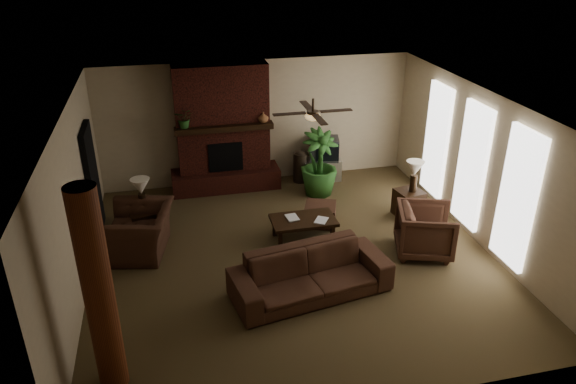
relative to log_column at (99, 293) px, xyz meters
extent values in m
plane|color=brown|center=(2.95, 2.40, -1.40)|extent=(7.00, 7.00, 0.00)
plane|color=silver|center=(2.95, 2.40, 1.40)|extent=(7.00, 7.00, 0.00)
plane|color=tan|center=(2.95, 5.90, 0.00)|extent=(7.00, 0.00, 7.00)
plane|color=tan|center=(2.95, -1.10, 0.00)|extent=(7.00, 0.00, 7.00)
plane|color=tan|center=(-0.55, 2.40, 0.00)|extent=(0.00, 7.00, 7.00)
plane|color=tan|center=(6.45, 2.40, 0.00)|extent=(0.00, 7.00, 7.00)
cube|color=#4D1C14|center=(2.15, 5.65, 0.00)|extent=(2.00, 0.50, 2.80)
cube|color=#4D1C14|center=(2.15, 5.55, -1.17)|extent=(2.40, 0.70, 0.45)
cube|color=black|center=(2.15, 5.39, -0.58)|extent=(0.75, 0.04, 0.65)
cube|color=black|center=(2.15, 5.37, 0.10)|extent=(2.10, 0.28, 0.12)
cube|color=white|center=(6.40, 4.00, -0.05)|extent=(0.08, 0.85, 2.35)
cube|color=white|center=(6.40, 2.60, -0.05)|extent=(0.08, 0.85, 2.35)
cube|color=white|center=(6.40, 1.20, -0.05)|extent=(0.08, 0.85, 2.35)
cylinder|color=brown|center=(0.00, 0.00, 0.00)|extent=(0.36, 0.36, 2.80)
cube|color=black|center=(-0.49, 4.20, -0.35)|extent=(0.10, 1.00, 2.10)
cylinder|color=#302315|center=(3.35, 2.70, 1.28)|extent=(0.04, 0.04, 0.24)
cylinder|color=#302315|center=(3.35, 2.70, 1.16)|extent=(0.20, 0.20, 0.06)
ellipsoid|color=#F2BF72|center=(3.35, 2.70, 1.10)|extent=(0.26, 0.26, 0.14)
cube|color=black|center=(3.75, 2.70, 1.17)|extent=(0.55, 0.12, 0.01)
cube|color=black|center=(2.95, 2.70, 1.17)|extent=(0.55, 0.12, 0.01)
cube|color=black|center=(3.35, 3.10, 1.17)|extent=(0.12, 0.55, 0.01)
cube|color=black|center=(3.35, 2.30, 1.17)|extent=(0.12, 0.55, 0.01)
imported|color=#462B1E|center=(2.97, 1.28, -0.91)|extent=(2.61, 1.16, 0.99)
imported|color=#462B1E|center=(0.30, 3.20, -0.84)|extent=(1.08, 1.43, 1.12)
imported|color=#462B1E|center=(5.28, 2.01, -0.91)|extent=(1.15, 1.19, 0.98)
cube|color=black|center=(3.28, 2.97, -1.00)|extent=(1.20, 0.70, 0.06)
cube|color=black|center=(2.78, 2.72, -1.21)|extent=(0.07, 0.07, 0.37)
cube|color=black|center=(3.78, 2.72, -1.21)|extent=(0.07, 0.07, 0.37)
cube|color=black|center=(2.78, 3.22, -1.21)|extent=(0.07, 0.07, 0.37)
cube|color=black|center=(3.78, 3.22, -1.21)|extent=(0.07, 0.07, 0.37)
cube|color=#462B1E|center=(3.77, 3.49, -1.20)|extent=(0.77, 0.77, 0.40)
cube|color=silver|center=(4.39, 5.55, -1.15)|extent=(0.86, 0.52, 0.50)
cube|color=#3C3C3E|center=(4.45, 5.55, -0.64)|extent=(0.75, 0.64, 0.52)
cube|color=black|center=(4.45, 5.29, -0.64)|extent=(0.51, 0.15, 0.40)
cylinder|color=#31261B|center=(3.89, 5.55, -1.05)|extent=(0.34, 0.34, 0.70)
sphere|color=#31261B|center=(3.89, 5.55, -0.80)|extent=(0.34, 0.34, 0.34)
imported|color=#2D5C25|center=(4.11, 4.81, -0.99)|extent=(1.25, 1.65, 0.82)
cube|color=black|center=(0.36, 3.74, -1.12)|extent=(0.61, 0.61, 0.55)
cylinder|color=#302315|center=(0.39, 3.75, -0.67)|extent=(0.16, 0.16, 0.35)
cone|color=#EEE2CA|center=(0.39, 3.75, -0.35)|extent=(0.42, 0.42, 0.30)
cube|color=black|center=(5.62, 3.41, -1.12)|extent=(0.58, 0.58, 0.55)
cylinder|color=#302315|center=(5.66, 3.38, -0.67)|extent=(0.15, 0.15, 0.35)
cone|color=#EEE2CA|center=(5.66, 3.38, -0.35)|extent=(0.39, 0.39, 0.30)
imported|color=#2D5C25|center=(1.34, 5.40, 0.32)|extent=(0.46, 0.49, 0.33)
imported|color=#915E3A|center=(3.01, 5.38, 0.27)|extent=(0.25, 0.26, 0.22)
imported|color=#999999|center=(2.98, 3.02, -0.83)|extent=(0.22, 0.05, 0.29)
imported|color=#999999|center=(3.50, 2.87, -0.82)|extent=(0.19, 0.13, 0.29)
camera|label=1|loc=(1.00, -5.59, 3.84)|focal=33.65mm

